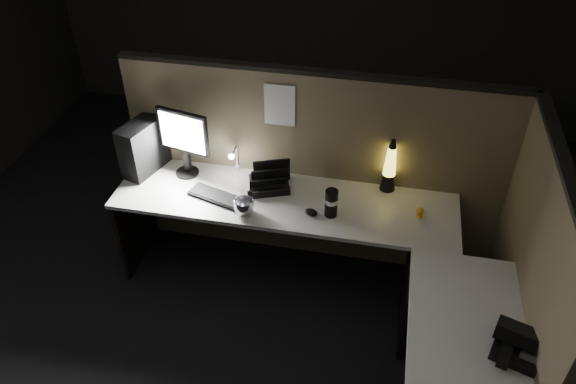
% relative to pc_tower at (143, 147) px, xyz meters
% --- Properties ---
extents(floor, '(6.00, 6.00, 0.00)m').
position_rel_pc_tower_xyz_m(floor, '(1.19, -0.75, -0.92)').
color(floor, black).
rests_on(floor, ground).
extents(room_shell, '(6.00, 6.00, 6.00)m').
position_rel_pc_tower_xyz_m(room_shell, '(1.19, -0.75, 0.70)').
color(room_shell, silver).
rests_on(room_shell, ground).
extents(partition_back, '(2.66, 0.06, 1.50)m').
position_rel_pc_tower_xyz_m(partition_back, '(1.19, 0.18, -0.17)').
color(partition_back, brown).
rests_on(partition_back, ground).
extents(partition_right, '(0.06, 1.66, 1.50)m').
position_rel_pc_tower_xyz_m(partition_right, '(2.52, -0.65, -0.17)').
color(partition_right, brown).
rests_on(partition_right, ground).
extents(desk, '(2.60, 1.60, 0.73)m').
position_rel_pc_tower_xyz_m(desk, '(1.37, -0.50, -0.34)').
color(desk, beige).
rests_on(desk, ground).
extents(pc_tower, '(0.26, 0.39, 0.38)m').
position_rel_pc_tower_xyz_m(pc_tower, '(0.00, 0.00, 0.00)').
color(pc_tower, black).
rests_on(pc_tower, desk).
extents(monitor, '(0.38, 0.16, 0.49)m').
position_rel_pc_tower_xyz_m(monitor, '(0.30, 0.02, 0.11)').
color(monitor, black).
rests_on(monitor, desk).
extents(keyboard, '(0.42, 0.24, 0.02)m').
position_rel_pc_tower_xyz_m(keyboard, '(0.59, -0.22, -0.18)').
color(keyboard, black).
rests_on(keyboard, desk).
extents(mouse, '(0.10, 0.09, 0.03)m').
position_rel_pc_tower_xyz_m(mouse, '(1.24, -0.26, -0.17)').
color(mouse, black).
rests_on(mouse, desk).
extents(clip_lamp, '(0.04, 0.16, 0.21)m').
position_rel_pc_tower_xyz_m(clip_lamp, '(0.63, 0.07, -0.07)').
color(clip_lamp, silver).
rests_on(clip_lamp, desk).
extents(organizer, '(0.32, 0.30, 0.19)m').
position_rel_pc_tower_xyz_m(organizer, '(0.91, -0.03, -0.14)').
color(organizer, black).
rests_on(organizer, desk).
extents(lava_lamp, '(0.11, 0.11, 0.39)m').
position_rel_pc_tower_xyz_m(lava_lamp, '(1.70, 0.11, -0.02)').
color(lava_lamp, black).
rests_on(lava_lamp, desk).
extents(travel_mug, '(0.09, 0.09, 0.20)m').
position_rel_pc_tower_xyz_m(travel_mug, '(1.36, -0.24, -0.09)').
color(travel_mug, black).
rests_on(travel_mug, desk).
extents(steel_mug, '(0.17, 0.17, 0.11)m').
position_rel_pc_tower_xyz_m(steel_mug, '(0.81, -0.34, -0.14)').
color(steel_mug, silver).
rests_on(steel_mug, desk).
extents(figurine, '(0.05, 0.05, 0.05)m').
position_rel_pc_tower_xyz_m(figurine, '(1.92, -0.15, -0.14)').
color(figurine, '#FBAB27').
rests_on(figurine, desk).
extents(pinned_paper, '(0.21, 0.00, 0.29)m').
position_rel_pc_tower_xyz_m(pinned_paper, '(0.95, 0.15, 0.35)').
color(pinned_paper, white).
rests_on(pinned_paper, partition_back).
extents(desk_phone, '(0.30, 0.30, 0.15)m').
position_rel_pc_tower_xyz_m(desk_phone, '(2.42, -1.10, -0.13)').
color(desk_phone, black).
rests_on(desk_phone, desk).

